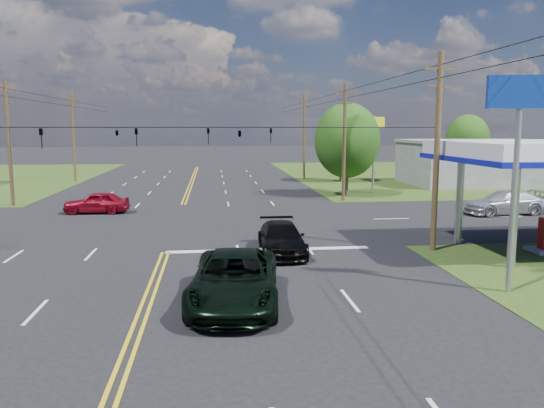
{
  "coord_description": "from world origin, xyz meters",
  "views": [
    {
      "loc": [
        2.32,
        -21.37,
        5.99
      ],
      "look_at": [
        5.4,
        6.0,
        2.0
      ],
      "focal_mm": 35.0,
      "sensor_mm": 36.0,
      "label": 1
    }
  ],
  "objects": [
    {
      "name": "tree_right_a",
      "position": [
        14.0,
        24.0,
        4.87
      ],
      "size": [
        5.7,
        5.7,
        8.18
      ],
      "color": "#452F1D",
      "rests_on": "ground"
    },
    {
      "name": "sedan_red",
      "position": [
        -5.85,
        16.71,
        0.76
      ],
      "size": [
        4.51,
        1.91,
        1.52
      ],
      "primitive_type": "imported",
      "rotation": [
        0.0,
        0.0,
        -1.6
      ],
      "color": "maroon",
      "rests_on": "ground"
    },
    {
      "name": "retail_ne",
      "position": [
        30.0,
        32.0,
        2.2
      ],
      "size": [
        14.0,
        10.0,
        4.4
      ],
      "primitive_type": "cube",
      "color": "slate",
      "rests_on": "ground"
    },
    {
      "name": "stop_bar",
      "position": [
        5.0,
        4.0,
        0.0
      ],
      "size": [
        10.0,
        0.5,
        0.02
      ],
      "primitive_type": "cube",
      "color": "silver",
      "rests_on": "ground"
    },
    {
      "name": "pickup_dkgreen",
      "position": [
        3.0,
        -3.9,
        0.88
      ],
      "size": [
        3.54,
        6.57,
        1.75
      ],
      "primitive_type": "imported",
      "rotation": [
        0.0,
        0.0,
        -0.1
      ],
      "color": "black",
      "rests_on": "ground"
    },
    {
      "name": "pole_nw",
      "position": [
        -13.0,
        21.0,
        4.92
      ],
      "size": [
        1.6,
        0.28,
        9.5
      ],
      "color": "#452F1D",
      "rests_on": "ground"
    },
    {
      "name": "tree_right_b",
      "position": [
        16.5,
        36.0,
        4.22
      ],
      "size": [
        4.94,
        4.94,
        7.09
      ],
      "color": "#452F1D",
      "rests_on": "ground"
    },
    {
      "name": "tree_far_r",
      "position": [
        34.0,
        42.0,
        4.54
      ],
      "size": [
        5.32,
        5.32,
        7.63
      ],
      "color": "#452F1D",
      "rests_on": "ground"
    },
    {
      "name": "power_lines",
      "position": [
        0.0,
        10.0,
        8.6
      ],
      "size": [
        26.04,
        100.0,
        0.64
      ],
      "color": "black",
      "rests_on": "ground"
    },
    {
      "name": "span_wire_signals",
      "position": [
        0.0,
        12.0,
        6.0
      ],
      "size": [
        26.0,
        18.0,
        1.13
      ],
      "color": "black",
      "rests_on": "ground"
    },
    {
      "name": "pole_left_far",
      "position": [
        -13.0,
        40.0,
        5.17
      ],
      "size": [
        1.6,
        0.28,
        10.0
      ],
      "color": "#452F1D",
      "rests_on": "ground"
    },
    {
      "name": "polesign_se",
      "position": [
        13.0,
        -3.72,
        6.14
      ],
      "size": [
        2.3,
        0.65,
        7.81
      ],
      "color": "#A5A5AA",
      "rests_on": "ground"
    },
    {
      "name": "pole_se",
      "position": [
        13.0,
        3.0,
        4.92
      ],
      "size": [
        1.6,
        0.28,
        9.5
      ],
      "color": "#452F1D",
      "rests_on": "ground"
    },
    {
      "name": "ground",
      "position": [
        0.0,
        12.0,
        0.0
      ],
      "size": [
        280.0,
        280.0,
        0.0
      ],
      "primitive_type": "plane",
      "color": "black",
      "rests_on": "ground"
    },
    {
      "name": "polesign_ne",
      "position": [
        17.0,
        25.92,
        5.35
      ],
      "size": [
        1.95,
        0.55,
        7.05
      ],
      "color": "#A5A5AA",
      "rests_on": "ground"
    },
    {
      "name": "pole_right_far",
      "position": [
        13.0,
        40.0,
        5.17
      ],
      "size": [
        1.6,
        0.28,
        10.0
      ],
      "color": "#452F1D",
      "rests_on": "ground"
    },
    {
      "name": "pole_ne",
      "position": [
        13.0,
        21.0,
        4.92
      ],
      "size": [
        1.6,
        0.28,
        9.5
      ],
      "color": "#452F1D",
      "rests_on": "ground"
    },
    {
      "name": "grass_ne",
      "position": [
        35.0,
        44.0,
        0.0
      ],
      "size": [
        46.0,
        48.0,
        0.03
      ],
      "primitive_type": "cube",
      "color": "#274115",
      "rests_on": "ground"
    },
    {
      "name": "sedan_far",
      "position": [
        22.45,
        13.0,
        0.83
      ],
      "size": [
        5.89,
        2.88,
        1.65
      ],
      "primitive_type": "imported",
      "rotation": [
        0.0,
        0.0,
        -1.47
      ],
      "color": "silver",
      "rests_on": "ground"
    },
    {
      "name": "suv_black",
      "position": [
        5.56,
        3.26,
        0.73
      ],
      "size": [
        2.09,
        5.04,
        1.46
      ],
      "primitive_type": "imported",
      "rotation": [
        0.0,
        0.0,
        -0.01
      ],
      "color": "black",
      "rests_on": "ground"
    }
  ]
}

